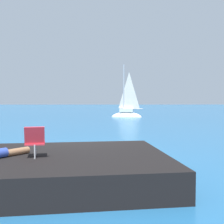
{
  "coord_description": "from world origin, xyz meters",
  "views": [
    {
      "loc": [
        1.21,
        -11.14,
        2.22
      ],
      "look_at": [
        1.74,
        16.58,
        0.82
      ],
      "focal_mm": 46.18,
      "sensor_mm": 36.0,
      "label": 1
    }
  ],
  "objects": [
    {
      "name": "ground_plane",
      "position": [
        0.0,
        0.0,
        0.0
      ],
      "size": [
        160.0,
        160.0,
        0.0
      ],
      "primitive_type": "plane",
      "color": "#236093"
    },
    {
      "name": "shore_ledge",
      "position": [
        -0.85,
        -3.71,
        0.36
      ],
      "size": [
        7.73,
        5.12,
        0.71
      ],
      "primitive_type": "cube",
      "rotation": [
        0.0,
        0.0,
        0.12
      ],
      "color": "black",
      "rests_on": "ground"
    },
    {
      "name": "boulder_inland",
      "position": [
        1.99,
        -1.08,
        0.0
      ],
      "size": [
        1.77,
        1.82,
        0.97
      ],
      "primitive_type": "cube",
      "rotation": [
        -0.08,
        -0.1,
        2.42
      ],
      "color": "black",
      "rests_on": "ground"
    },
    {
      "name": "sailboat_near",
      "position": [
        3.48,
        21.11,
        0.35
      ],
      "size": [
        3.59,
        1.91,
        6.5
      ],
      "rotation": [
        0.0,
        0.0,
        2.91
      ],
      "color": "white",
      "rests_on": "ground"
    },
    {
      "name": "beach_chair",
      "position": [
        -0.58,
        -3.96,
        1.15
      ],
      "size": [
        0.59,
        0.68,
        0.8
      ],
      "rotation": [
        0.0,
        0.0,
        1.77
      ],
      "color": "#E03342",
      "rests_on": "shore_ledge"
    }
  ]
}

